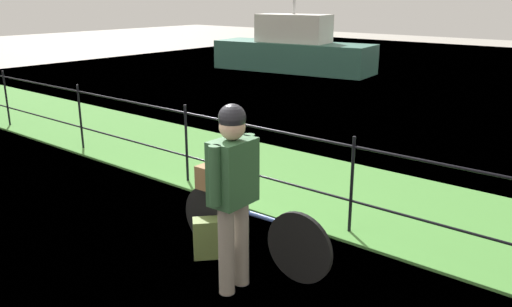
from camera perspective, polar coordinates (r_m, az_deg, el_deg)
The scene contains 10 objects.
ground_plane at distance 5.43m, azimuth -12.52°, elevation -11.30°, with size 60.00×60.00×0.00m, color gray.
grass_strip at distance 7.33m, azimuth 5.13°, elevation -3.23°, with size 27.00×2.40×0.03m, color #478438.
harbor_water at distance 14.25m, azimuth 23.28°, elevation 5.32°, with size 30.00×30.00×0.00m, color slate.
iron_fence at distance 6.38m, azimuth 0.33°, elevation -0.18°, with size 18.04×0.04×1.11m.
bicycle_main at distance 5.11m, azimuth -0.58°, elevation -8.24°, with size 1.76×0.17×0.68m.
wooden_crate at distance 5.18m, azimuth -4.08°, elevation -2.68°, with size 0.40×0.27×0.23m, color brown.
terrier_dog at distance 5.11m, azimuth -3.92°, elevation -0.68°, with size 0.32×0.15×0.18m.
cyclist_person at distance 4.44m, azimuth -2.52°, elevation -3.21°, with size 0.27×0.54×1.68m.
backpack_on_paving at distance 5.32m, azimuth -5.30°, elevation -9.13°, with size 0.28×0.18×0.40m, color olive.
moored_boat_near at distance 18.26m, azimuth 4.06°, elevation 11.13°, with size 5.68×2.33×3.49m.
Camera 1 is at (3.86, -2.86, 2.53)m, focal length 36.81 mm.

